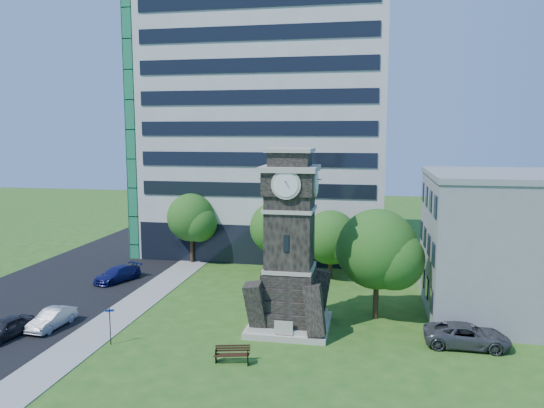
% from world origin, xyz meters
% --- Properties ---
extents(ground, '(160.00, 160.00, 0.00)m').
position_xyz_m(ground, '(0.00, 0.00, 0.00)').
color(ground, '#275919').
rests_on(ground, ground).
extents(sidewalk, '(3.00, 70.00, 0.06)m').
position_xyz_m(sidewalk, '(-9.50, 5.00, 0.03)').
color(sidewalk, gray).
rests_on(sidewalk, ground).
extents(street, '(14.00, 80.00, 0.02)m').
position_xyz_m(street, '(-18.00, 5.00, 0.01)').
color(street, black).
rests_on(street, ground).
extents(clock_tower, '(5.40, 5.40, 12.22)m').
position_xyz_m(clock_tower, '(3.00, 2.00, 5.28)').
color(clock_tower, '#BBB2A3').
rests_on(clock_tower, ground).
extents(office_tall, '(26.20, 15.11, 28.60)m').
position_xyz_m(office_tall, '(-3.20, 25.84, 14.22)').
color(office_tall, silver).
rests_on(office_tall, ground).
extents(office_low, '(15.20, 12.20, 10.40)m').
position_xyz_m(office_low, '(19.97, 8.00, 5.21)').
color(office_low, gray).
rests_on(office_low, ground).
extents(car_street_south, '(2.24, 4.16, 1.35)m').
position_xyz_m(car_street_south, '(-14.79, -3.29, 0.67)').
color(car_street_south, black).
rests_on(car_street_south, ground).
extents(car_street_mid, '(1.67, 3.99, 1.28)m').
position_xyz_m(car_street_mid, '(-12.92, -1.04, 0.64)').
color(car_street_mid, '#A3A5AB').
rests_on(car_street_mid, ground).
extents(car_street_north, '(3.46, 4.92, 1.32)m').
position_xyz_m(car_street_north, '(-13.87, 10.30, 0.66)').
color(car_street_north, '#131656').
rests_on(car_street_north, ground).
extents(car_east_lot, '(5.24, 2.49, 1.44)m').
position_xyz_m(car_east_lot, '(14.35, 0.86, 0.72)').
color(car_east_lot, '#434448').
rests_on(car_east_lot, ground).
extents(park_bench, '(2.02, 0.54, 1.04)m').
position_xyz_m(park_bench, '(0.59, -4.10, 0.55)').
color(park_bench, black).
rests_on(park_bench, ground).
extents(street_sign, '(0.57, 0.06, 2.37)m').
position_xyz_m(street_sign, '(-7.60, -2.97, 1.48)').
color(street_sign, black).
rests_on(street_sign, ground).
extents(tree_nw, '(5.35, 4.87, 7.12)m').
position_xyz_m(tree_nw, '(-9.53, 18.12, 4.50)').
color(tree_nw, '#332114').
rests_on(tree_nw, ground).
extents(tree_nc, '(5.38, 4.89, 6.77)m').
position_xyz_m(tree_nc, '(-0.43, 15.98, 4.15)').
color(tree_nc, '#332114').
rests_on(tree_nc, ground).
extents(tree_ne, '(5.38, 4.89, 6.29)m').
position_xyz_m(tree_ne, '(4.84, 14.68, 3.69)').
color(tree_ne, '#332114').
rests_on(tree_ne, ground).
extents(tree_east, '(6.26, 5.69, 7.92)m').
position_xyz_m(tree_east, '(8.86, 4.98, 4.88)').
color(tree_east, '#332114').
rests_on(tree_east, ground).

